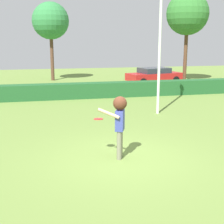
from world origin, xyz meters
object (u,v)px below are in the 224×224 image
object	(u,v)px
frisbee	(98,119)
willow_tree	(187,14)
parked_car_red	(154,75)
maple_tree	(51,21)
lamppost	(160,28)
person	(120,118)

from	to	relation	value
frisbee	willow_tree	world-z (taller)	willow_tree
parked_car_red	maple_tree	distance (m)	9.49
willow_tree	frisbee	bearing A→B (deg)	-123.14
parked_car_red	maple_tree	bearing A→B (deg)	151.94
lamppost	parked_car_red	world-z (taller)	lamppost
frisbee	willow_tree	distance (m)	18.75
frisbee	willow_tree	size ratio (longest dim) A/B	0.04
maple_tree	willow_tree	xyz separation A→B (m)	(10.47, -3.21, 0.49)
frisbee	lamppost	size ratio (longest dim) A/B	0.04
lamppost	willow_tree	xyz separation A→B (m)	(6.31, 10.52, 1.45)
maple_tree	frisbee	bearing A→B (deg)	-88.50
frisbee	maple_tree	world-z (taller)	maple_tree
person	maple_tree	size ratio (longest dim) A/B	0.29
frisbee	parked_car_red	distance (m)	16.12
parked_car_red	maple_tree	size ratio (longest dim) A/B	0.70
person	lamppost	size ratio (longest dim) A/B	0.26
frisbee	maple_tree	bearing A→B (deg)	91.50
person	parked_car_red	bearing A→B (deg)	66.36
willow_tree	person	bearing A→B (deg)	-121.03
lamppost	willow_tree	world-z (taller)	lamppost
parked_car_red	person	bearing A→B (deg)	-113.64
person	lamppost	world-z (taller)	lamppost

